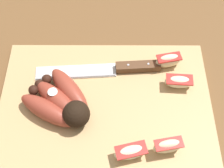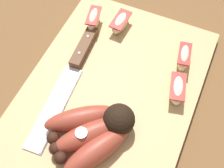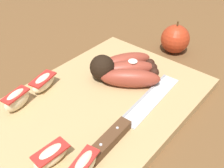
{
  "view_description": "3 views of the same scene",
  "coord_description": "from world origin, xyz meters",
  "px_view_note": "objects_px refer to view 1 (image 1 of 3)",
  "views": [
    {
      "loc": [
        -0.02,
        0.35,
        0.6
      ],
      "look_at": [
        -0.02,
        -0.01,
        0.06
      ],
      "focal_mm": 50.63,
      "sensor_mm": 36.0,
      "label": 1
    },
    {
      "loc": [
        0.25,
        0.14,
        0.52
      ],
      "look_at": [
        -0.01,
        0.02,
        0.05
      ],
      "focal_mm": 49.23,
      "sensor_mm": 36.0,
      "label": 2
    },
    {
      "loc": [
        -0.3,
        -0.26,
        0.37
      ],
      "look_at": [
        0.01,
        0.0,
        0.06
      ],
      "focal_mm": 41.8,
      "sensor_mm": 36.0,
      "label": 3
    }
  ],
  "objects_px": {
    "apple_wedge_far": "(131,152)",
    "apple_wedge_extra": "(179,82)",
    "apple_wedge_middle": "(168,61)",
    "apple_wedge_near": "(168,146)",
    "chefs_knife": "(117,69)",
    "banana_bunch": "(61,103)"
  },
  "relations": [
    {
      "from": "chefs_knife",
      "to": "apple_wedge_middle",
      "type": "height_order",
      "value": "apple_wedge_middle"
    },
    {
      "from": "banana_bunch",
      "to": "apple_wedge_far",
      "type": "height_order",
      "value": "banana_bunch"
    },
    {
      "from": "chefs_knife",
      "to": "apple_wedge_far",
      "type": "bearing_deg",
      "value": 97.42
    },
    {
      "from": "apple_wedge_middle",
      "to": "apple_wedge_far",
      "type": "bearing_deg",
      "value": 67.04
    },
    {
      "from": "chefs_knife",
      "to": "apple_wedge_extra",
      "type": "xyz_separation_m",
      "value": [
        -0.13,
        0.04,
        0.01
      ]
    },
    {
      "from": "banana_bunch",
      "to": "apple_wedge_far",
      "type": "distance_m",
      "value": 0.17
    },
    {
      "from": "banana_bunch",
      "to": "apple_wedge_extra",
      "type": "height_order",
      "value": "banana_bunch"
    },
    {
      "from": "apple_wedge_extra",
      "to": "apple_wedge_far",
      "type": "bearing_deg",
      "value": 55.7
    },
    {
      "from": "apple_wedge_far",
      "to": "apple_wedge_extra",
      "type": "height_order",
      "value": "apple_wedge_far"
    },
    {
      "from": "chefs_knife",
      "to": "apple_wedge_extra",
      "type": "relative_size",
      "value": 4.45
    },
    {
      "from": "chefs_knife",
      "to": "apple_wedge_middle",
      "type": "distance_m",
      "value": 0.12
    },
    {
      "from": "apple_wedge_far",
      "to": "apple_wedge_extra",
      "type": "bearing_deg",
      "value": -124.3
    },
    {
      "from": "apple_wedge_far",
      "to": "apple_wedge_near",
      "type": "bearing_deg",
      "value": -171.82
    },
    {
      "from": "apple_wedge_middle",
      "to": "banana_bunch",
      "type": "bearing_deg",
      "value": 25.7
    },
    {
      "from": "chefs_knife",
      "to": "apple_wedge_near",
      "type": "distance_m",
      "value": 0.21
    },
    {
      "from": "banana_bunch",
      "to": "apple_wedge_extra",
      "type": "relative_size",
      "value": 2.53
    },
    {
      "from": "chefs_knife",
      "to": "apple_wedge_far",
      "type": "relative_size",
      "value": 4.09
    },
    {
      "from": "apple_wedge_near",
      "to": "banana_bunch",
      "type": "bearing_deg",
      "value": -23.68
    },
    {
      "from": "banana_bunch",
      "to": "apple_wedge_near",
      "type": "relative_size",
      "value": 2.61
    },
    {
      "from": "banana_bunch",
      "to": "chefs_knife",
      "type": "relative_size",
      "value": 0.57
    },
    {
      "from": "banana_bunch",
      "to": "apple_wedge_near",
      "type": "bearing_deg",
      "value": 156.32
    },
    {
      "from": "apple_wedge_middle",
      "to": "apple_wedge_extra",
      "type": "relative_size",
      "value": 0.98
    }
  ]
}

